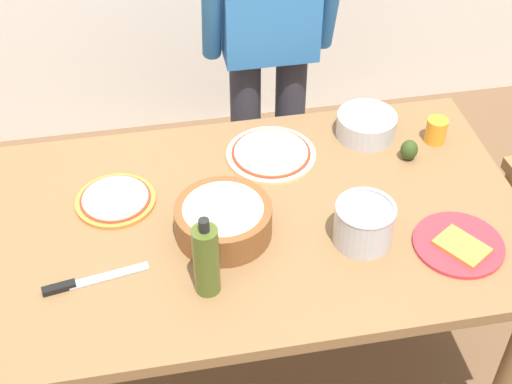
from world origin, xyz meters
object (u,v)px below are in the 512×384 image
at_px(popcorn_bowl, 223,218).
at_px(mixing_bowl_steel, 366,125).
at_px(cup_orange, 436,130).
at_px(olive_oil_bottle, 206,260).
at_px(plate_with_slice, 459,245).
at_px(dining_table, 259,237).
at_px(steel_pot, 364,223).
at_px(avocado, 409,150).
at_px(pizza_raw_on_board, 271,154).
at_px(person_cook, 269,32).
at_px(pizza_cooked_on_tray, 116,200).
at_px(chef_knife, 83,282).

bearing_deg(popcorn_bowl, mixing_bowl_steel, 34.91).
bearing_deg(cup_orange, mixing_bowl_steel, 161.46).
height_order(olive_oil_bottle, cup_orange, olive_oil_bottle).
bearing_deg(mixing_bowl_steel, plate_with_slice, -78.92).
xyz_separation_m(popcorn_bowl, olive_oil_bottle, (-0.07, -0.20, 0.05)).
bearing_deg(dining_table, steel_pot, -29.09).
distance_m(cup_orange, avocado, 0.14).
bearing_deg(steel_pot, avocado, 52.28).
distance_m(pizza_raw_on_board, cup_orange, 0.56).
bearing_deg(pizza_raw_on_board, person_cook, 79.69).
xyz_separation_m(pizza_raw_on_board, cup_orange, (0.56, -0.02, 0.03)).
bearing_deg(plate_with_slice, steel_pot, 163.48).
bearing_deg(cup_orange, avocado, -148.34).
height_order(plate_with_slice, mixing_bowl_steel, mixing_bowl_steel).
height_order(pizza_cooked_on_tray, steel_pot, steel_pot).
distance_m(plate_with_slice, popcorn_bowl, 0.68).
bearing_deg(person_cook, olive_oil_bottle, -109.95).
bearing_deg(popcorn_bowl, dining_table, 25.31).
relative_size(olive_oil_bottle, avocado, 3.66).
distance_m(popcorn_bowl, olive_oil_bottle, 0.22).
bearing_deg(olive_oil_bottle, avocado, 31.08).
bearing_deg(avocado, cup_orange, 31.66).
xyz_separation_m(person_cook, chef_knife, (-0.70, -0.93, -0.17)).
distance_m(pizza_cooked_on_tray, cup_orange, 1.07).
xyz_separation_m(pizza_raw_on_board, pizza_cooked_on_tray, (-0.51, -0.13, 0.00)).
xyz_separation_m(popcorn_bowl, cup_orange, (0.76, 0.31, -0.02)).
relative_size(popcorn_bowl, cup_orange, 3.29).
bearing_deg(olive_oil_bottle, cup_orange, 31.16).
relative_size(person_cook, cup_orange, 19.06).
distance_m(popcorn_bowl, avocado, 0.68).
relative_size(popcorn_bowl, mixing_bowl_steel, 1.40).
height_order(pizza_raw_on_board, popcorn_bowl, popcorn_bowl).
height_order(pizza_raw_on_board, cup_orange, cup_orange).
xyz_separation_m(pizza_raw_on_board, popcorn_bowl, (-0.21, -0.32, 0.05)).
relative_size(person_cook, avocado, 23.14).
distance_m(steel_pot, chef_knife, 0.80).
bearing_deg(pizza_raw_on_board, popcorn_bowl, -122.36).
distance_m(mixing_bowl_steel, chef_knife, 1.07).
xyz_separation_m(plate_with_slice, cup_orange, (0.11, 0.48, 0.03)).
height_order(dining_table, popcorn_bowl, popcorn_bowl).
distance_m(popcorn_bowl, chef_knife, 0.43).
height_order(dining_table, steel_pot, steel_pot).
xyz_separation_m(pizza_cooked_on_tray, olive_oil_bottle, (0.23, -0.39, 0.10)).
bearing_deg(steel_pot, plate_with_slice, -16.52).
relative_size(person_cook, olive_oil_bottle, 6.33).
relative_size(plate_with_slice, cup_orange, 3.06).
distance_m(mixing_bowl_steel, steel_pot, 0.50).
bearing_deg(avocado, plate_with_slice, -88.73).
xyz_separation_m(dining_table, popcorn_bowl, (-0.11, -0.05, 0.15)).
xyz_separation_m(dining_table, chef_knife, (-0.52, -0.18, 0.10)).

